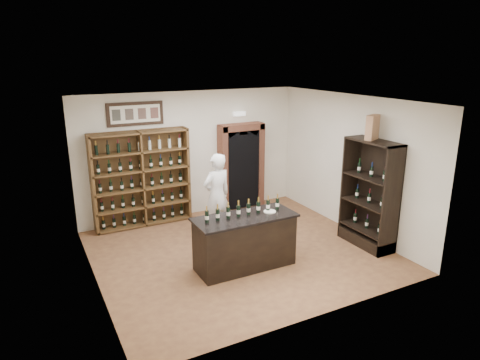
% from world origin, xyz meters
% --- Properties ---
extents(floor, '(5.50, 5.50, 0.00)m').
position_xyz_m(floor, '(0.00, 0.00, 0.00)').
color(floor, olive).
rests_on(floor, ground).
extents(ceiling, '(5.50, 5.50, 0.00)m').
position_xyz_m(ceiling, '(0.00, 0.00, 3.00)').
color(ceiling, white).
rests_on(ceiling, wall_back).
extents(wall_back, '(5.50, 0.04, 3.00)m').
position_xyz_m(wall_back, '(0.00, 2.50, 1.50)').
color(wall_back, white).
rests_on(wall_back, ground).
extents(wall_left, '(0.04, 5.00, 3.00)m').
position_xyz_m(wall_left, '(-2.75, 0.00, 1.50)').
color(wall_left, white).
rests_on(wall_left, ground).
extents(wall_right, '(0.04, 5.00, 3.00)m').
position_xyz_m(wall_right, '(2.75, 0.00, 1.50)').
color(wall_right, white).
rests_on(wall_right, ground).
extents(wine_shelf, '(2.20, 0.38, 2.20)m').
position_xyz_m(wine_shelf, '(-1.30, 2.33, 1.10)').
color(wine_shelf, brown).
rests_on(wine_shelf, ground).
extents(framed_picture, '(1.25, 0.04, 0.52)m').
position_xyz_m(framed_picture, '(-1.30, 2.47, 2.55)').
color(framed_picture, black).
rests_on(framed_picture, wall_back).
extents(arched_doorway, '(1.17, 0.35, 2.17)m').
position_xyz_m(arched_doorway, '(1.25, 2.33, 1.14)').
color(arched_doorway, black).
rests_on(arched_doorway, ground).
extents(emergency_light, '(0.30, 0.10, 0.10)m').
position_xyz_m(emergency_light, '(1.25, 2.42, 2.40)').
color(emergency_light, white).
rests_on(emergency_light, wall_back).
extents(tasting_counter, '(1.88, 0.78, 1.00)m').
position_xyz_m(tasting_counter, '(-0.20, -0.60, 0.49)').
color(tasting_counter, black).
rests_on(tasting_counter, ground).
extents(counter_bottle_0, '(0.07, 0.07, 0.30)m').
position_xyz_m(counter_bottle_0, '(-0.92, -0.55, 1.11)').
color(counter_bottle_0, black).
rests_on(counter_bottle_0, tasting_counter).
extents(counter_bottle_1, '(0.07, 0.07, 0.30)m').
position_xyz_m(counter_bottle_1, '(-0.71, -0.55, 1.11)').
color(counter_bottle_1, black).
rests_on(counter_bottle_1, tasting_counter).
extents(counter_bottle_2, '(0.07, 0.07, 0.30)m').
position_xyz_m(counter_bottle_2, '(-0.51, -0.55, 1.11)').
color(counter_bottle_2, black).
rests_on(counter_bottle_2, tasting_counter).
extents(counter_bottle_3, '(0.07, 0.07, 0.30)m').
position_xyz_m(counter_bottle_3, '(-0.30, -0.55, 1.11)').
color(counter_bottle_3, black).
rests_on(counter_bottle_3, tasting_counter).
extents(counter_bottle_4, '(0.07, 0.07, 0.30)m').
position_xyz_m(counter_bottle_4, '(-0.10, -0.55, 1.11)').
color(counter_bottle_4, black).
rests_on(counter_bottle_4, tasting_counter).
extents(counter_bottle_5, '(0.07, 0.07, 0.30)m').
position_xyz_m(counter_bottle_5, '(0.11, -0.55, 1.11)').
color(counter_bottle_5, black).
rests_on(counter_bottle_5, tasting_counter).
extents(counter_bottle_6, '(0.07, 0.07, 0.30)m').
position_xyz_m(counter_bottle_6, '(0.31, -0.55, 1.11)').
color(counter_bottle_6, black).
rests_on(counter_bottle_6, tasting_counter).
extents(counter_bottle_7, '(0.07, 0.07, 0.30)m').
position_xyz_m(counter_bottle_7, '(0.52, -0.55, 1.11)').
color(counter_bottle_7, black).
rests_on(counter_bottle_7, tasting_counter).
extents(side_cabinet, '(0.48, 1.20, 2.20)m').
position_xyz_m(side_cabinet, '(2.52, -0.90, 0.75)').
color(side_cabinet, black).
rests_on(side_cabinet, ground).
extents(shopkeeper, '(0.74, 0.56, 1.83)m').
position_xyz_m(shopkeeper, '(-0.05, 0.94, 0.92)').
color(shopkeeper, white).
rests_on(shopkeeper, ground).
extents(plate, '(0.23, 0.23, 0.02)m').
position_xyz_m(plate, '(0.31, -0.62, 1.01)').
color(plate, silver).
rests_on(plate, tasting_counter).
extents(wine_crate, '(0.37, 0.26, 0.48)m').
position_xyz_m(wine_crate, '(2.49, -0.82, 2.44)').
color(wine_crate, tan).
rests_on(wine_crate, side_cabinet).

